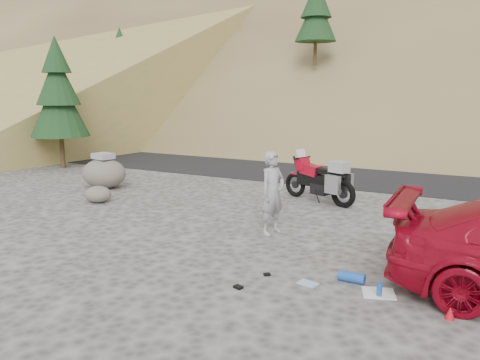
% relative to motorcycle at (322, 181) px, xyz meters
% --- Properties ---
extents(ground, '(140.00, 140.00, 0.00)m').
position_rel_motorcycle_xyz_m(ground, '(0.16, -3.55, -0.60)').
color(ground, '#423F3D').
rests_on(ground, ground).
extents(road, '(120.00, 7.00, 0.05)m').
position_rel_motorcycle_xyz_m(road, '(0.16, 5.45, -0.60)').
color(road, black).
rests_on(road, ground).
extents(hillside, '(120.00, 73.00, 46.72)m').
position_rel_motorcycle_xyz_m(hillside, '(0.12, 37.32, 10.47)').
color(hillside, brown).
rests_on(hillside, ground).
extents(conifer_verge, '(2.20, 2.20, 5.04)m').
position_rel_motorcycle_xyz_m(conifer_verge, '(-10.84, 0.95, 2.29)').
color(conifer_verge, '#382814').
rests_on(conifer_verge, ground).
extents(motorcycle, '(2.26, 1.16, 1.41)m').
position_rel_motorcycle_xyz_m(motorcycle, '(0.00, 0.00, 0.00)').
color(motorcycle, black).
rests_on(motorcycle, ground).
extents(man, '(0.60, 0.74, 1.75)m').
position_rel_motorcycle_xyz_m(man, '(-0.05, -3.19, -0.60)').
color(man, '#939398').
rests_on(man, ground).
extents(boulder, '(1.77, 1.66, 1.10)m').
position_rel_motorcycle_xyz_m(boulder, '(-6.59, -1.25, -0.12)').
color(boulder, '#5F5A51').
rests_on(boulder, ground).
extents(small_rock, '(0.92, 0.87, 0.44)m').
position_rel_motorcycle_xyz_m(small_rock, '(-5.37, -2.78, -0.38)').
color(small_rock, '#5F5A51').
rests_on(small_rock, ground).
extents(gear_white_cloth, '(0.57, 0.54, 0.02)m').
position_rel_motorcycle_xyz_m(gear_white_cloth, '(2.57, -5.21, -0.59)').
color(gear_white_cloth, white).
rests_on(gear_white_cloth, ground).
extents(gear_blue_mat, '(0.42, 0.17, 0.16)m').
position_rel_motorcycle_xyz_m(gear_blue_mat, '(2.10, -4.97, -0.52)').
color(gear_blue_mat, '#1B4DA7').
rests_on(gear_blue_mat, ground).
extents(gear_bottle, '(0.09, 0.09, 0.21)m').
position_rel_motorcycle_xyz_m(gear_bottle, '(2.60, -5.31, -0.50)').
color(gear_bottle, '#1B4DA7').
rests_on(gear_bottle, ground).
extents(gear_funnel, '(0.15, 0.15, 0.17)m').
position_rel_motorcycle_xyz_m(gear_funnel, '(3.56, -5.58, -0.52)').
color(gear_funnel, red).
rests_on(gear_funnel, ground).
extents(gear_glove_a, '(0.16, 0.13, 0.04)m').
position_rel_motorcycle_xyz_m(gear_glove_a, '(0.62, -6.01, -0.58)').
color(gear_glove_a, black).
rests_on(gear_glove_a, ground).
extents(gear_glove_b, '(0.13, 0.13, 0.04)m').
position_rel_motorcycle_xyz_m(gear_glove_b, '(0.81, -5.34, -0.58)').
color(gear_glove_b, black).
rests_on(gear_glove_b, ground).
extents(gear_blue_cloth, '(0.35, 0.29, 0.01)m').
position_rel_motorcycle_xyz_m(gear_blue_cloth, '(1.51, -5.36, -0.60)').
color(gear_blue_cloth, '#8BAED7').
rests_on(gear_blue_cloth, ground).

